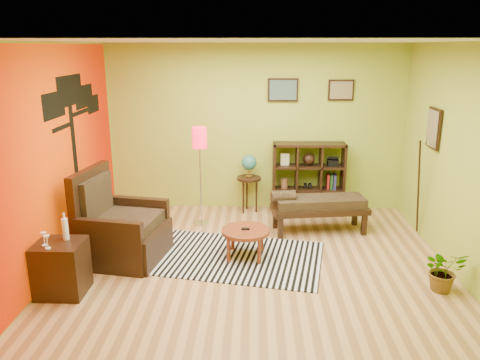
{
  "coord_description": "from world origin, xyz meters",
  "views": [
    {
      "loc": [
        -0.02,
        -5.59,
        2.75
      ],
      "look_at": [
        -0.2,
        0.31,
        1.05
      ],
      "focal_mm": 35.0,
      "sensor_mm": 36.0,
      "label": 1
    }
  ],
  "objects_px": {
    "floor_lamp": "(200,147)",
    "bench": "(317,205)",
    "potted_plant": "(443,274)",
    "side_cabinet": "(61,268)",
    "coffee_table": "(246,233)",
    "globe_table": "(249,169)",
    "armchair": "(119,232)",
    "cube_shelf": "(309,178)"
  },
  "relations": [
    {
      "from": "cube_shelf",
      "to": "potted_plant",
      "type": "xyz_separation_m",
      "value": [
        1.28,
        -2.65,
        -0.4
      ]
    },
    {
      "from": "globe_table",
      "to": "potted_plant",
      "type": "xyz_separation_m",
      "value": [
        2.29,
        -2.62,
        -0.56
      ]
    },
    {
      "from": "bench",
      "to": "potted_plant",
      "type": "height_order",
      "value": "bench"
    },
    {
      "from": "coffee_table",
      "to": "side_cabinet",
      "type": "height_order",
      "value": "side_cabinet"
    },
    {
      "from": "bench",
      "to": "potted_plant",
      "type": "bearing_deg",
      "value": -54.64
    },
    {
      "from": "armchair",
      "to": "floor_lamp",
      "type": "bearing_deg",
      "value": 52.67
    },
    {
      "from": "coffee_table",
      "to": "cube_shelf",
      "type": "distance_m",
      "value": 2.12
    },
    {
      "from": "floor_lamp",
      "to": "cube_shelf",
      "type": "relative_size",
      "value": 1.3
    },
    {
      "from": "floor_lamp",
      "to": "potted_plant",
      "type": "distance_m",
      "value": 3.79
    },
    {
      "from": "side_cabinet",
      "to": "bench",
      "type": "distance_m",
      "value": 3.71
    },
    {
      "from": "globe_table",
      "to": "cube_shelf",
      "type": "bearing_deg",
      "value": 1.35
    },
    {
      "from": "potted_plant",
      "to": "bench",
      "type": "bearing_deg",
      "value": 125.36
    },
    {
      "from": "floor_lamp",
      "to": "globe_table",
      "type": "relative_size",
      "value": 1.57
    },
    {
      "from": "globe_table",
      "to": "cube_shelf",
      "type": "relative_size",
      "value": 0.83
    },
    {
      "from": "coffee_table",
      "to": "potted_plant",
      "type": "xyz_separation_m",
      "value": [
        2.31,
        -0.82,
        -0.14
      ]
    },
    {
      "from": "armchair",
      "to": "bench",
      "type": "xyz_separation_m",
      "value": [
        2.75,
        1.01,
        0.06
      ]
    },
    {
      "from": "armchair",
      "to": "bench",
      "type": "height_order",
      "value": "armchair"
    },
    {
      "from": "armchair",
      "to": "floor_lamp",
      "type": "xyz_separation_m",
      "value": [
        0.95,
        1.25,
        0.9
      ]
    },
    {
      "from": "armchair",
      "to": "potted_plant",
      "type": "bearing_deg",
      "value": -10.64
    },
    {
      "from": "side_cabinet",
      "to": "cube_shelf",
      "type": "distance_m",
      "value": 4.23
    },
    {
      "from": "coffee_table",
      "to": "globe_table",
      "type": "relative_size",
      "value": 0.65
    },
    {
      "from": "coffee_table",
      "to": "bench",
      "type": "bearing_deg",
      "value": 41.38
    },
    {
      "from": "side_cabinet",
      "to": "potted_plant",
      "type": "xyz_separation_m",
      "value": [
        4.39,
        0.21,
        -0.12
      ]
    },
    {
      "from": "armchair",
      "to": "globe_table",
      "type": "bearing_deg",
      "value": 47.74
    },
    {
      "from": "side_cabinet",
      "to": "potted_plant",
      "type": "height_order",
      "value": "side_cabinet"
    },
    {
      "from": "bench",
      "to": "potted_plant",
      "type": "distance_m",
      "value": 2.17
    },
    {
      "from": "coffee_table",
      "to": "armchair",
      "type": "xyz_separation_m",
      "value": [
        -1.68,
        -0.07,
        0.03
      ]
    },
    {
      "from": "coffee_table",
      "to": "armchair",
      "type": "relative_size",
      "value": 0.53
    },
    {
      "from": "armchair",
      "to": "side_cabinet",
      "type": "bearing_deg",
      "value": -112.66
    },
    {
      "from": "side_cabinet",
      "to": "bench",
      "type": "relative_size",
      "value": 0.63
    },
    {
      "from": "globe_table",
      "to": "bench",
      "type": "xyz_separation_m",
      "value": [
        1.04,
        -0.87,
        -0.33
      ]
    },
    {
      "from": "coffee_table",
      "to": "side_cabinet",
      "type": "bearing_deg",
      "value": -153.77
    },
    {
      "from": "floor_lamp",
      "to": "cube_shelf",
      "type": "xyz_separation_m",
      "value": [
        1.76,
        0.65,
        -0.67
      ]
    },
    {
      "from": "floor_lamp",
      "to": "cube_shelf",
      "type": "bearing_deg",
      "value": 20.14
    },
    {
      "from": "floor_lamp",
      "to": "armchair",
      "type": "bearing_deg",
      "value": -127.33
    },
    {
      "from": "floor_lamp",
      "to": "bench",
      "type": "relative_size",
      "value": 1.04
    },
    {
      "from": "cube_shelf",
      "to": "potted_plant",
      "type": "height_order",
      "value": "cube_shelf"
    },
    {
      "from": "side_cabinet",
      "to": "potted_plant",
      "type": "relative_size",
      "value": 1.85
    },
    {
      "from": "bench",
      "to": "potted_plant",
      "type": "relative_size",
      "value": 2.96
    },
    {
      "from": "side_cabinet",
      "to": "globe_table",
      "type": "xyz_separation_m",
      "value": [
        2.1,
        2.83,
        0.44
      ]
    },
    {
      "from": "cube_shelf",
      "to": "floor_lamp",
      "type": "bearing_deg",
      "value": -159.86
    },
    {
      "from": "side_cabinet",
      "to": "cube_shelf",
      "type": "xyz_separation_m",
      "value": [
        3.11,
        2.85,
        0.28
      ]
    }
  ]
}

